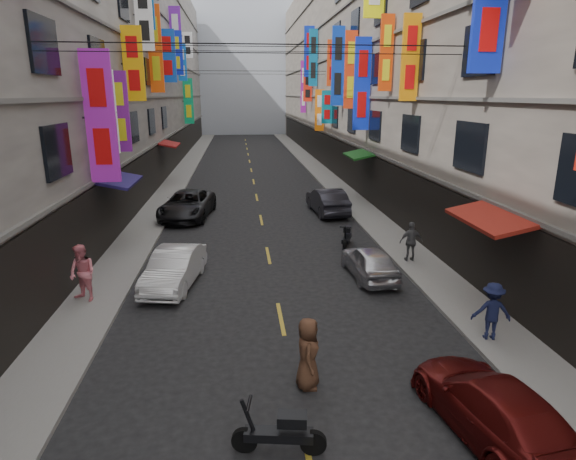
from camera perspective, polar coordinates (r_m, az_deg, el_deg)
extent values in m
cube|color=slate|center=(38.14, -13.19, 5.53)|extent=(2.00, 90.00, 0.12)
cube|color=slate|center=(38.51, 4.90, 5.98)|extent=(2.00, 90.00, 0.12)
cube|color=gray|center=(38.93, -23.40, 18.87)|extent=(10.00, 90.00, 19.00)
cube|color=black|center=(38.06, -14.75, 7.60)|extent=(0.12, 85.50, 3.00)
cube|color=#66635E|center=(37.87, -14.92, 10.14)|extent=(0.16, 90.00, 0.14)
cube|color=#66635E|center=(37.72, -15.27, 14.98)|extent=(0.16, 90.00, 0.14)
cube|color=#66635E|center=(37.84, -15.64, 19.82)|extent=(0.16, 90.00, 0.14)
cube|color=#66635E|center=(38.23, -16.03, 24.59)|extent=(0.16, 90.00, 0.14)
cube|color=gray|center=(39.64, 14.32, 19.55)|extent=(10.00, 90.00, 19.00)
cube|color=black|center=(38.48, 6.36, 8.10)|extent=(0.12, 85.50, 3.00)
cube|color=#66635E|center=(38.29, 6.42, 10.62)|extent=(0.16, 90.00, 0.14)
cube|color=#66635E|center=(38.14, 6.57, 15.41)|extent=(0.16, 90.00, 0.14)
cube|color=#66635E|center=(38.27, 6.73, 20.21)|extent=(0.16, 90.00, 0.14)
cube|color=#66635E|center=(38.65, 6.90, 24.94)|extent=(0.16, 90.00, 0.14)
cube|color=#A9B0BD|center=(87.40, -5.44, 18.59)|extent=(18.00, 8.00, 22.00)
cube|color=purple|center=(20.15, -21.35, 12.31)|extent=(1.11, 0.18, 4.96)
cylinder|color=black|center=(20.16, -21.49, 12.30)|extent=(1.21, 0.08, 0.08)
cube|color=white|center=(22.02, -20.61, 12.92)|extent=(0.72, 0.18, 3.41)
cylinder|color=black|center=(22.03, -20.74, 12.91)|extent=(0.82, 0.08, 0.08)
cube|color=orange|center=(23.09, 14.29, 19.15)|extent=(0.78, 0.18, 3.66)
cylinder|color=black|center=(23.11, 14.41, 19.14)|extent=(0.88, 0.08, 0.08)
cube|color=#6B167A|center=(24.12, -19.25, 13.07)|extent=(0.78, 0.18, 3.63)
cylinder|color=black|center=(24.13, -19.37, 13.06)|extent=(0.88, 0.08, 0.08)
cube|color=red|center=(26.73, 11.57, 19.84)|extent=(0.68, 0.18, 3.74)
cylinder|color=black|center=(26.75, 11.68, 19.83)|extent=(0.78, 0.08, 0.08)
cube|color=orange|center=(27.38, -17.85, 18.23)|extent=(1.02, 0.18, 3.70)
cylinder|color=black|center=(27.39, -17.95, 18.22)|extent=(1.12, 0.08, 0.08)
cube|color=#112BCC|center=(30.60, 8.77, 16.69)|extent=(0.98, 0.18, 5.38)
cylinder|color=black|center=(30.61, 8.87, 16.68)|extent=(1.08, 0.08, 0.08)
cube|color=white|center=(31.86, -16.73, 23.24)|extent=(0.99, 0.18, 3.94)
cylinder|color=black|center=(31.86, -16.83, 23.23)|extent=(1.09, 0.08, 0.08)
cube|color=red|center=(34.14, 7.41, 18.27)|extent=(0.81, 0.18, 4.98)
cylinder|color=black|center=(34.16, 7.50, 18.26)|extent=(0.91, 0.08, 0.08)
cube|color=#EC4B0D|center=(35.32, -15.46, 19.96)|extent=(0.91, 0.18, 5.56)
cylinder|color=black|center=(35.32, -15.55, 19.95)|extent=(1.01, 0.08, 0.08)
cube|color=#0F37B5|center=(37.98, 5.93, 18.72)|extent=(0.94, 0.18, 5.64)
cylinder|color=black|center=(37.99, 6.00, 18.72)|extent=(1.04, 0.08, 0.08)
cube|color=#0E40AB|center=(39.84, -14.12, 19.37)|extent=(1.23, 0.18, 3.84)
cylinder|color=black|center=(39.84, -14.19, 19.37)|extent=(1.33, 0.08, 0.08)
cube|color=red|center=(40.50, 5.26, 19.11)|extent=(0.82, 0.18, 3.50)
cylinder|color=black|center=(40.51, 5.33, 19.10)|extent=(0.92, 0.08, 0.08)
cube|color=#0B7086|center=(42.13, 4.63, 14.32)|extent=(0.89, 0.18, 2.72)
cylinder|color=black|center=(42.14, 4.70, 14.32)|extent=(0.99, 0.08, 0.08)
cube|color=#170FB3|center=(43.55, -13.71, 19.18)|extent=(0.83, 0.18, 3.80)
cylinder|color=black|center=(43.55, -13.78, 19.18)|extent=(0.93, 0.08, 0.08)
cube|color=#1025C4|center=(46.06, -13.13, 19.77)|extent=(1.15, 0.18, 3.69)
cylinder|color=black|center=(46.06, -13.20, 19.76)|extent=(1.25, 0.08, 0.08)
cube|color=orange|center=(45.99, 3.75, 13.97)|extent=(0.84, 0.18, 3.73)
cylinder|color=black|center=(46.00, 3.82, 13.97)|extent=(0.94, 0.08, 0.08)
cube|color=#681C9D|center=(47.40, -13.16, 21.60)|extent=(1.02, 0.18, 4.74)
cylinder|color=black|center=(47.41, -13.23, 21.60)|extent=(1.12, 0.08, 0.08)
cube|color=#0B5F8C|center=(50.24, 3.01, 19.70)|extent=(0.85, 0.18, 5.33)
cylinder|color=black|center=(50.25, 3.07, 19.70)|extent=(0.95, 0.08, 0.08)
cube|color=blue|center=(52.07, -12.44, 18.81)|extent=(0.86, 0.18, 3.50)
cylinder|color=black|center=(52.08, -12.50, 18.80)|extent=(0.96, 0.08, 0.08)
cube|color=#0E28AD|center=(52.33, 2.53, 20.37)|extent=(1.05, 0.18, 4.91)
cylinder|color=black|center=(52.34, 2.59, 20.36)|extent=(1.15, 0.08, 0.08)
cube|color=red|center=(53.50, 2.34, 16.55)|extent=(0.92, 0.18, 2.94)
cylinder|color=black|center=(53.51, 2.39, 16.55)|extent=(1.02, 0.08, 0.08)
cube|color=#0C8852|center=(55.42, -11.72, 14.72)|extent=(1.04, 0.18, 4.80)
cylinder|color=black|center=(55.42, -11.77, 14.72)|extent=(1.14, 0.08, 0.08)
cube|color=white|center=(58.09, -11.81, 20.67)|extent=(1.06, 0.18, 2.68)
cylinder|color=black|center=(58.10, -11.87, 20.67)|extent=(1.16, 0.08, 0.08)
cube|color=#89198B|center=(57.94, 1.83, 16.58)|extent=(0.64, 0.18, 5.78)
cylinder|color=black|center=(57.95, 1.88, 16.58)|extent=(0.74, 0.08, 0.08)
cube|color=maroon|center=(15.64, 22.76, 1.36)|extent=(1.39, 3.20, 0.41)
cube|color=navy|center=(22.17, -19.35, 5.63)|extent=(1.39, 3.20, 0.41)
cube|color=#165318|center=(30.42, 8.41, 8.87)|extent=(1.39, 3.20, 0.41)
cube|color=maroon|center=(37.80, -13.93, 9.90)|extent=(1.39, 3.20, 0.41)
cylinder|color=black|center=(17.39, -2.23, 21.16)|extent=(14.00, 0.04, 0.04)
cylinder|color=black|center=(31.43, -4.05, 20.90)|extent=(14.00, 0.04, 0.04)
cylinder|color=black|center=(45.34, -4.69, 18.28)|extent=(14.00, 0.04, 0.04)
cube|color=gold|center=(14.85, -0.86, -10.43)|extent=(0.12, 2.20, 0.01)
cube|color=gold|center=(20.39, -2.36, -3.00)|extent=(0.12, 2.20, 0.01)
cube|color=gold|center=(26.13, -3.20, 1.21)|extent=(0.12, 2.20, 0.01)
cube|color=gold|center=(31.97, -3.73, 3.89)|extent=(0.12, 2.20, 0.01)
cube|color=gold|center=(37.86, -4.10, 5.74)|extent=(0.12, 2.20, 0.01)
cube|color=gold|center=(43.78, -4.37, 7.10)|extent=(0.12, 2.20, 0.01)
cube|color=gold|center=(49.72, -4.58, 8.12)|extent=(0.12, 2.20, 0.01)
cube|color=gold|center=(55.67, -4.75, 8.93)|extent=(0.12, 2.20, 0.01)
cube|color=gold|center=(61.63, -4.88, 9.59)|extent=(0.12, 2.20, 0.01)
cube|color=gold|center=(67.60, -4.99, 10.13)|extent=(0.12, 2.20, 0.01)
cube|color=gold|center=(73.58, -5.08, 10.58)|extent=(0.12, 2.20, 0.01)
cylinder|color=black|center=(9.97, -5.16, -23.56)|extent=(0.51, 0.20, 0.50)
cylinder|color=black|center=(9.89, 3.02, -23.87)|extent=(0.51, 0.20, 0.50)
cube|color=black|center=(9.81, -1.10, -23.09)|extent=(1.33, 0.50, 0.18)
cube|color=black|center=(9.59, 0.49, -21.52)|extent=(0.59, 0.40, 0.22)
cylinder|color=black|center=(9.68, -4.60, -21.53)|extent=(0.36, 0.13, 0.88)
cylinder|color=black|center=(9.47, -4.65, -19.85)|extent=(0.14, 0.50, 0.06)
cylinder|color=black|center=(21.01, 6.73, -1.83)|extent=(0.28, 0.51, 0.50)
cylinder|color=black|center=(22.25, 7.16, -0.85)|extent=(0.28, 0.51, 0.50)
cube|color=black|center=(21.58, 6.97, -0.94)|extent=(0.72, 1.32, 0.18)
cube|color=black|center=(21.73, 7.08, 0.13)|extent=(0.49, 0.63, 0.22)
cylinder|color=black|center=(20.97, 6.81, -0.58)|extent=(0.20, 0.36, 0.88)
cylinder|color=black|center=(20.88, 6.84, 0.35)|extent=(0.49, 0.23, 0.06)
imported|color=silver|center=(17.47, -13.33, -4.41)|extent=(2.06, 4.19, 1.32)
imported|color=black|center=(27.01, -11.84, 2.95)|extent=(3.08, 5.52, 1.46)
imported|color=#5C110F|center=(10.90, 23.13, -18.73)|extent=(2.32, 4.42, 1.22)
imported|color=silver|center=(18.06, 9.65, -3.72)|extent=(1.62, 3.63, 1.21)
imported|color=#28272F|center=(27.50, 4.68, 3.46)|extent=(1.91, 4.53, 1.46)
imported|color=pink|center=(16.77, -23.18, -4.73)|extent=(1.10, 1.01, 1.87)
imported|color=#15193A|center=(14.27, 23.01, -8.82)|extent=(1.13, 0.74, 1.61)
imported|color=#5B5C5E|center=(19.75, 14.40, -1.32)|extent=(0.94, 0.54, 1.61)
imported|color=#513120|center=(11.34, 2.37, -14.40)|extent=(0.67, 0.90, 1.72)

